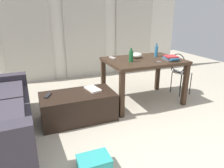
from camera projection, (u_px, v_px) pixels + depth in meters
ground_plane at (124, 112)px, 3.31m from camera, size 9.03×9.03×0.00m
wall_back at (84, 23)px, 4.88m from camera, size 5.09×0.10×2.60m
curtains at (85, 31)px, 4.86m from camera, size 3.62×0.03×2.24m
coffee_table at (78, 106)px, 3.05m from camera, size 1.07×0.57×0.41m
craft_table at (143, 65)px, 3.52m from camera, size 1.28×0.92×0.78m
wire_chair at (180, 69)px, 3.91m from camera, size 0.37×0.37×0.81m
bottle_near at (131, 56)px, 3.28m from camera, size 0.07×0.07×0.22m
bottle_far at (156, 51)px, 3.67m from camera, size 0.06×0.06×0.24m
bowl at (137, 55)px, 3.58m from camera, size 0.20×0.20×0.10m
book_stack at (171, 58)px, 3.40m from camera, size 0.24×0.26×0.07m
tv_remote_on_table at (113, 58)px, 3.56m from camera, size 0.08×0.17×0.02m
scissors at (157, 62)px, 3.30m from camera, size 0.12×0.06×0.00m
tv_remote_primary at (48, 95)px, 2.89m from camera, size 0.12×0.18×0.02m
magazine at (93, 89)px, 3.13m from camera, size 0.21×0.32×0.03m
shoebox at (94, 164)px, 2.08m from camera, size 0.33×0.24×0.15m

